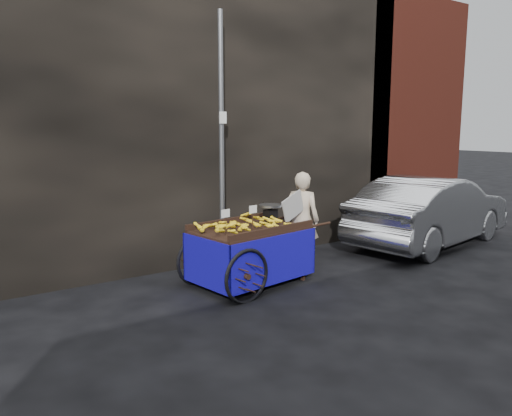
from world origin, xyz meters
TOP-DOWN VIEW (x-y plane):
  - ground at (0.00, 0.00)m, footprint 80.00×80.00m
  - building_wall at (0.39, 2.60)m, footprint 13.50×2.00m
  - street_pole at (0.30, 1.30)m, footprint 0.12×0.10m
  - banana_cart at (0.15, 0.33)m, footprint 2.32×1.31m
  - vendor at (1.40, 0.64)m, footprint 0.90×0.68m
  - plastic_bag at (1.03, 0.18)m, footprint 0.29×0.23m
  - parked_car at (4.43, 0.42)m, footprint 4.20×2.05m

SIDE VIEW (x-z plane):
  - ground at x=0.00m, z-range 0.00..0.00m
  - plastic_bag at x=1.03m, z-range 0.00..0.26m
  - parked_car at x=4.43m, z-range 0.00..1.33m
  - banana_cart at x=0.15m, z-range 0.14..1.34m
  - vendor at x=1.40m, z-range 0.00..1.56m
  - street_pole at x=0.30m, z-range 0.01..4.01m
  - building_wall at x=0.39m, z-range 0.00..5.00m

